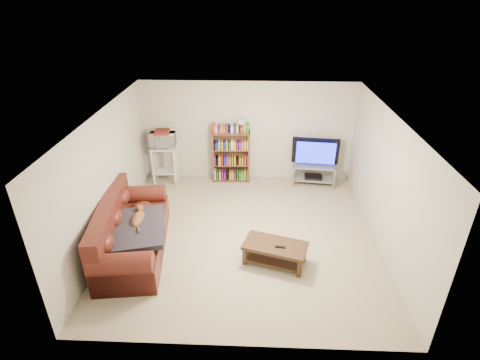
{
  "coord_description": "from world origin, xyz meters",
  "views": [
    {
      "loc": [
        0.16,
        -5.91,
        4.31
      ],
      "look_at": [
        -0.1,
        0.4,
        1.0
      ],
      "focal_mm": 28.0,
      "sensor_mm": 36.0,
      "label": 1
    }
  ],
  "objects_px": {
    "sofa": "(129,235)",
    "coffee_table": "(275,250)",
    "tv_stand": "(314,171)",
    "bookshelf": "(231,156)"
  },
  "relations": [
    {
      "from": "tv_stand",
      "to": "bookshelf",
      "type": "distance_m",
      "value": 2.02
    },
    {
      "from": "tv_stand",
      "to": "sofa",
      "type": "bearing_deg",
      "value": -137.28
    },
    {
      "from": "tv_stand",
      "to": "bookshelf",
      "type": "relative_size",
      "value": 0.83
    },
    {
      "from": "sofa",
      "to": "coffee_table",
      "type": "height_order",
      "value": "sofa"
    },
    {
      "from": "sofa",
      "to": "coffee_table",
      "type": "xyz_separation_m",
      "value": [
        2.61,
        -0.23,
        -0.08
      ]
    },
    {
      "from": "coffee_table",
      "to": "bookshelf",
      "type": "xyz_separation_m",
      "value": [
        -0.94,
        3.07,
        0.39
      ]
    },
    {
      "from": "sofa",
      "to": "bookshelf",
      "type": "height_order",
      "value": "bookshelf"
    },
    {
      "from": "sofa",
      "to": "tv_stand",
      "type": "height_order",
      "value": "sofa"
    },
    {
      "from": "sofa",
      "to": "bookshelf",
      "type": "relative_size",
      "value": 1.92
    },
    {
      "from": "coffee_table",
      "to": "sofa",
      "type": "bearing_deg",
      "value": -167.96
    }
  ]
}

